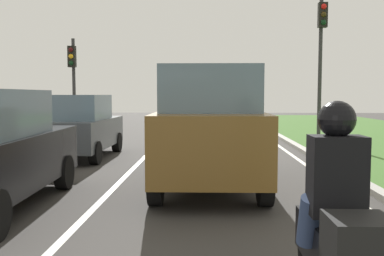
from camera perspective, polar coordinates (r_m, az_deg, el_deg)
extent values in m
plane|color=#383533|center=(12.83, -2.88, -3.55)|extent=(60.00, 60.00, 0.00)
cube|color=silver|center=(12.91, -5.98, -3.51)|extent=(0.12, 32.00, 0.01)
cube|color=silver|center=(13.04, 13.13, -3.53)|extent=(0.12, 32.00, 0.01)
cube|color=#9E9B93|center=(13.13, 15.28, -3.26)|extent=(0.24, 48.00, 0.12)
cube|color=brown|center=(8.37, 2.29, -1.41)|extent=(1.93, 4.51, 1.10)
cube|color=slate|center=(8.18, 2.32, 5.12)|extent=(1.72, 2.71, 0.80)
cylinder|color=black|center=(9.98, -2.87, -3.64)|extent=(0.22, 0.76, 0.76)
cylinder|color=black|center=(10.00, 7.19, -3.66)|extent=(0.22, 0.76, 0.76)
cylinder|color=black|center=(6.98, -4.82, -7.17)|extent=(0.22, 0.76, 0.76)
cylinder|color=black|center=(7.01, 9.65, -7.17)|extent=(0.22, 0.76, 0.76)
cylinder|color=black|center=(8.50, -16.62, -5.66)|extent=(0.24, 0.65, 0.64)
cube|color=#474C51|center=(12.61, -14.55, -0.63)|extent=(1.69, 3.72, 0.80)
cube|color=slate|center=(12.33, -14.96, 2.70)|extent=(1.50, 1.92, 0.68)
cylinder|color=black|center=(14.07, -15.95, -1.78)|extent=(0.23, 0.60, 0.60)
cylinder|color=black|center=(13.66, -9.93, -1.86)|extent=(0.23, 0.60, 0.60)
cylinder|color=black|center=(11.73, -19.86, -3.09)|extent=(0.23, 0.60, 0.60)
cylinder|color=black|center=(11.24, -12.72, -3.25)|extent=(0.23, 0.60, 0.60)
cube|color=black|center=(3.59, 18.17, -15.36)|extent=(0.28, 1.40, 0.36)
ellipsoid|color=black|center=(3.85, 16.77, -10.55)|extent=(0.28, 0.50, 0.24)
cube|color=black|center=(3.01, 21.32, -13.93)|extent=(0.40, 0.40, 0.32)
cylinder|color=black|center=(4.32, 15.38, -15.79)|extent=(0.10, 0.60, 0.60)
cube|color=black|center=(3.39, 18.66, -6.04)|extent=(0.40, 0.26, 0.60)
sphere|color=black|center=(3.37, 18.69, 1.09)|extent=(0.28, 0.28, 0.28)
cylinder|color=navy|center=(3.55, 15.24, -11.81)|extent=(0.16, 0.29, 0.45)
cylinder|color=navy|center=(3.64, 20.57, -11.52)|extent=(0.16, 0.29, 0.45)
cylinder|color=#2D2D2D|center=(16.87, 16.63, 7.21)|extent=(0.14, 0.14, 5.31)
cube|color=black|center=(16.91, 16.96, 14.16)|extent=(0.32, 0.24, 0.90)
sphere|color=red|center=(16.83, 17.10, 15.17)|extent=(0.20, 0.20, 0.20)
sphere|color=#382B0C|center=(16.78, 17.08, 14.23)|extent=(0.20, 0.20, 0.20)
sphere|color=black|center=(16.74, 17.06, 13.28)|extent=(0.20, 0.20, 0.20)
cylinder|color=#2D2D2D|center=(19.41, -15.40, 5.22)|extent=(0.14, 0.14, 4.20)
cube|color=black|center=(19.29, -15.66, 9.11)|extent=(0.32, 0.24, 0.90)
sphere|color=#3F0F0F|center=(19.19, -15.79, 9.98)|extent=(0.20, 0.20, 0.20)
sphere|color=#F2AD19|center=(19.16, -15.78, 9.14)|extent=(0.20, 0.20, 0.20)
sphere|color=black|center=(19.14, -15.76, 8.31)|extent=(0.20, 0.20, 0.20)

